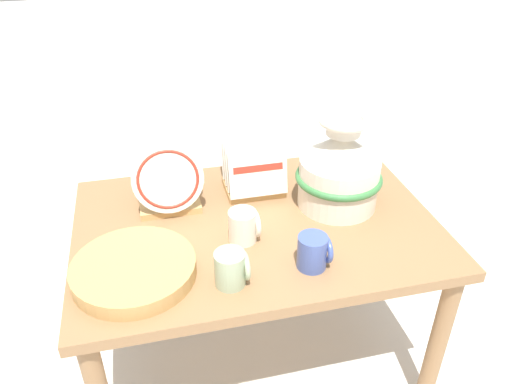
# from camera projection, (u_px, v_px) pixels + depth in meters

# --- Properties ---
(ground_plane) EXTENTS (14.00, 14.00, 0.00)m
(ground_plane) POSITION_uv_depth(u_px,v_px,m) (256.00, 351.00, 1.88)
(ground_plane) COLOR silver
(display_table) EXTENTS (1.11, 0.76, 0.60)m
(display_table) POSITION_uv_depth(u_px,v_px,m) (256.00, 241.00, 1.60)
(display_table) COLOR olive
(display_table) RESTS_ON ground_plane
(ceramic_vase) EXTENTS (0.28, 0.28, 0.31)m
(ceramic_vase) POSITION_uv_depth(u_px,v_px,m) (339.00, 168.00, 1.57)
(ceramic_vase) COLOR silver
(ceramic_vase) RESTS_ON display_table
(dish_rack_round_plates) EXTENTS (0.22, 0.18, 0.24)m
(dish_rack_round_plates) POSITION_uv_depth(u_px,v_px,m) (168.00, 182.00, 1.58)
(dish_rack_round_plates) COLOR tan
(dish_rack_round_plates) RESTS_ON display_table
(dish_rack_square_plates) EXTENTS (0.19, 0.18, 0.22)m
(dish_rack_square_plates) POSITION_uv_depth(u_px,v_px,m) (253.00, 170.00, 1.68)
(dish_rack_square_plates) COLOR tan
(dish_rack_square_plates) RESTS_ON display_table
(wicker_charger_stack) EXTENTS (0.33, 0.33, 0.04)m
(wicker_charger_stack) POSITION_uv_depth(u_px,v_px,m) (134.00, 270.00, 1.33)
(wicker_charger_stack) COLOR tan
(wicker_charger_stack) RESTS_ON display_table
(mug_sage_glaze) EXTENTS (0.09, 0.08, 0.10)m
(mug_sage_glaze) POSITION_uv_depth(u_px,v_px,m) (232.00, 268.00, 1.30)
(mug_sage_glaze) COLOR #9EB28E
(mug_sage_glaze) RESTS_ON display_table
(mug_cobalt_glaze) EXTENTS (0.09, 0.08, 0.10)m
(mug_cobalt_glaze) POSITION_uv_depth(u_px,v_px,m) (314.00, 252.00, 1.35)
(mug_cobalt_glaze) COLOR #42569E
(mug_cobalt_glaze) RESTS_ON display_table
(mug_cream_glaze) EXTENTS (0.09, 0.08, 0.10)m
(mug_cream_glaze) POSITION_uv_depth(u_px,v_px,m) (244.00, 226.00, 1.45)
(mug_cream_glaze) COLOR silver
(mug_cream_glaze) RESTS_ON display_table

